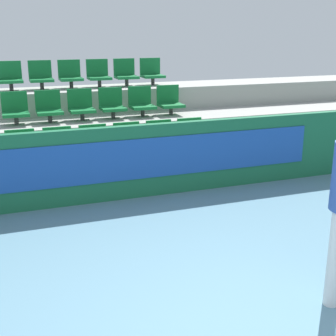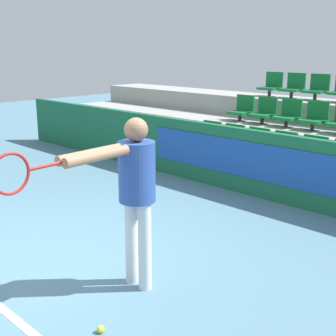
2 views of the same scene
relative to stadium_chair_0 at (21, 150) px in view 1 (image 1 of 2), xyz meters
name	(u,v)px [view 1 (image 1 of 2)]	position (x,y,z in m)	size (l,w,h in m)	color
barrier_wall	(125,163)	(1.36, -0.72, -0.13)	(12.74, 0.14, 1.06)	#19603D
bleacher_tier_front	(114,172)	(1.34, -0.12, -0.45)	(12.34, 1.05, 0.43)	#9E9E99
bleacher_tier_middle	(100,144)	(1.34, 0.93, -0.24)	(12.34, 1.05, 0.85)	#9E9E99
bleacher_tier_back	(88,121)	(1.34, 1.97, -0.02)	(12.34, 1.05, 1.28)	#9E9E99
stadium_chair_0	(21,150)	(0.00, 0.00, 0.00)	(0.42, 0.40, 0.52)	#333333
stadium_chair_1	(59,147)	(0.54, 0.00, 0.00)	(0.42, 0.40, 0.52)	#333333
stadium_chair_2	(94,144)	(1.08, 0.00, 0.00)	(0.42, 0.40, 0.52)	#333333
stadium_chair_3	(128,141)	(1.61, 0.00, 0.00)	(0.42, 0.40, 0.52)	#333333
stadium_chair_4	(161,139)	(2.15, 0.00, 0.00)	(0.42, 0.40, 0.52)	#333333
stadium_chair_5	(192,136)	(2.69, 0.00, 0.00)	(0.42, 0.40, 0.52)	#333333
stadium_chair_6	(15,110)	(0.00, 1.05, 0.43)	(0.42, 0.40, 0.52)	#333333
stadium_chair_7	(49,108)	(0.54, 1.05, 0.43)	(0.42, 0.40, 0.52)	#333333
stadium_chair_8	(81,106)	(1.08, 1.05, 0.43)	(0.42, 0.40, 0.52)	#333333
stadium_chair_9	(112,104)	(1.61, 1.05, 0.43)	(0.42, 0.40, 0.52)	#333333
stadium_chair_10	(141,103)	(2.15, 1.05, 0.43)	(0.42, 0.40, 0.52)	#333333
stadium_chair_11	(170,101)	(2.69, 1.05, 0.43)	(0.42, 0.40, 0.52)	#333333
stadium_chair_12	(10,77)	(0.00, 2.09, 0.85)	(0.42, 0.40, 0.52)	#333333
stadium_chair_13	(41,76)	(0.54, 2.09, 0.85)	(0.42, 0.40, 0.52)	#333333
stadium_chair_14	(70,75)	(1.08, 2.09, 0.85)	(0.42, 0.40, 0.52)	#333333
stadium_chair_15	(98,74)	(1.61, 2.09, 0.85)	(0.42, 0.40, 0.52)	#333333
stadium_chair_16	(126,73)	(2.15, 2.09, 0.85)	(0.42, 0.40, 0.52)	#333333
stadium_chair_17	(152,73)	(2.69, 2.09, 0.85)	(0.42, 0.40, 0.52)	#333333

